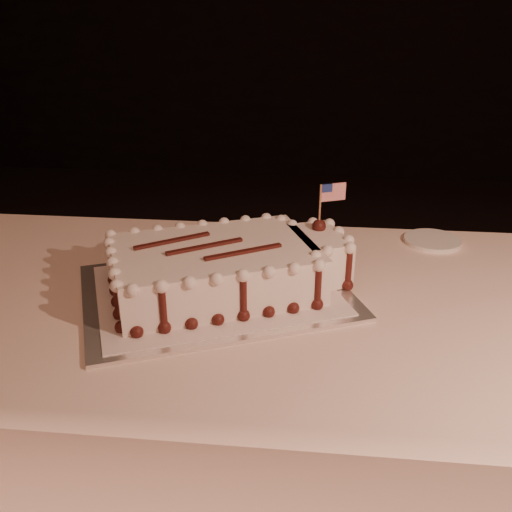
# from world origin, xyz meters

# --- Properties ---
(banquet_table) EXTENTS (2.40, 0.80, 0.75)m
(banquet_table) POSITION_xyz_m (0.00, 0.60, 0.38)
(banquet_table) COLOR #FFD9C5
(banquet_table) RESTS_ON ground
(cake_board) EXTENTS (0.61, 0.55, 0.01)m
(cake_board) POSITION_xyz_m (-0.20, 0.61, 0.75)
(cake_board) COLOR silver
(cake_board) RESTS_ON banquet_table
(doily) EXTENTS (0.55, 0.49, 0.00)m
(doily) POSITION_xyz_m (-0.20, 0.61, 0.76)
(doily) COLOR white
(doily) RESTS_ON cake_board
(sheet_cake) EXTENTS (0.50, 0.38, 0.19)m
(sheet_cake) POSITION_xyz_m (-0.18, 0.62, 0.81)
(sheet_cake) COLOR white
(sheet_cake) RESTS_ON doily
(side_plate) EXTENTS (0.13, 0.13, 0.01)m
(side_plate) POSITION_xyz_m (0.27, 0.92, 0.76)
(side_plate) COLOR white
(side_plate) RESTS_ON banquet_table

